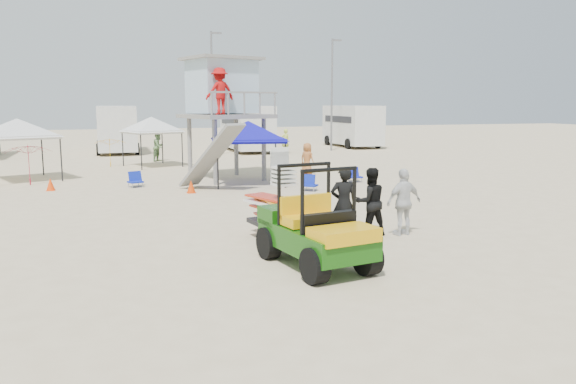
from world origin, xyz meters
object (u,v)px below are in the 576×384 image
object	(u,v)px
man_left	(344,204)
utility_cart	(316,221)
surf_trailer	(283,208)
canopy_blue	(248,124)
lifeguard_tower	(223,91)

from	to	relation	value
man_left	utility_cart	bearing A→B (deg)	70.08
surf_trailer	man_left	distance (m)	1.55
utility_cart	canopy_blue	size ratio (longest dim) A/B	0.91
man_left	canopy_blue	bearing A→B (deg)	-73.72
utility_cart	canopy_blue	xyz separation A→B (m)	(1.63, 12.51, 1.56)
surf_trailer	man_left	bearing A→B (deg)	-11.21
surf_trailer	man_left	size ratio (longest dim) A/B	1.28
lifeguard_tower	surf_trailer	bearing A→B (deg)	-94.30
surf_trailer	canopy_blue	world-z (taller)	canopy_blue
man_left	lifeguard_tower	xyz separation A→B (m)	(-0.62, 12.24, 3.04)
man_left	lifeguard_tower	bearing A→B (deg)	-70.27
utility_cart	canopy_blue	bearing A→B (deg)	82.58
utility_cart	canopy_blue	world-z (taller)	canopy_blue
man_left	lifeguard_tower	distance (m)	12.63
utility_cart	surf_trailer	size ratio (longest dim) A/B	1.26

